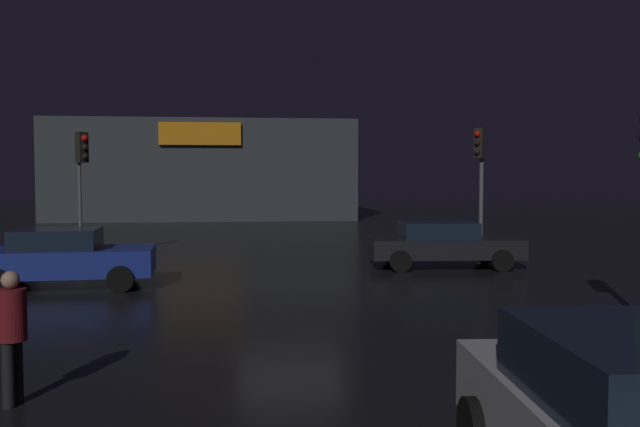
{
  "coord_description": "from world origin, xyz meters",
  "views": [
    {
      "loc": [
        -1.17,
        -16.21,
        2.63
      ],
      "look_at": [
        1.4,
        6.39,
        1.39
      ],
      "focal_mm": 38.39,
      "sensor_mm": 36.0,
      "label": 1
    }
  ],
  "objects_px": {
    "car_near": "(443,244)",
    "car_far": "(64,257)",
    "traffic_signal_main": "(480,164)",
    "pedestrian": "(12,328)",
    "store_building": "(205,170)",
    "traffic_signal_opposite": "(82,162)"
  },
  "relations": [
    {
      "from": "car_near",
      "to": "traffic_signal_main",
      "type": "bearing_deg",
      "value": 55.8
    },
    {
      "from": "traffic_signal_opposite",
      "to": "pedestrian",
      "type": "distance_m",
      "value": 14.4
    },
    {
      "from": "car_near",
      "to": "car_far",
      "type": "relative_size",
      "value": 1.07
    },
    {
      "from": "store_building",
      "to": "car_far",
      "type": "height_order",
      "value": "store_building"
    },
    {
      "from": "store_building",
      "to": "car_near",
      "type": "height_order",
      "value": "store_building"
    },
    {
      "from": "car_near",
      "to": "car_far",
      "type": "bearing_deg",
      "value": -166.27
    },
    {
      "from": "store_building",
      "to": "traffic_signal_main",
      "type": "distance_m",
      "value": 24.21
    },
    {
      "from": "traffic_signal_main",
      "to": "car_near",
      "type": "bearing_deg",
      "value": -124.2
    },
    {
      "from": "car_far",
      "to": "car_near",
      "type": "bearing_deg",
      "value": 13.73
    },
    {
      "from": "car_near",
      "to": "car_far",
      "type": "xyz_separation_m",
      "value": [
        -9.9,
        -2.42,
        0.03
      ]
    },
    {
      "from": "store_building",
      "to": "car_near",
      "type": "relative_size",
      "value": 4.14
    },
    {
      "from": "traffic_signal_main",
      "to": "traffic_signal_opposite",
      "type": "relative_size",
      "value": 1.06
    },
    {
      "from": "store_building",
      "to": "car_far",
      "type": "xyz_separation_m",
      "value": [
        -1.82,
        -27.65,
        -2.27
      ]
    },
    {
      "from": "store_building",
      "to": "car_far",
      "type": "distance_m",
      "value": 27.8
    },
    {
      "from": "pedestrian",
      "to": "store_building",
      "type": "bearing_deg",
      "value": 89.59
    },
    {
      "from": "car_far",
      "to": "pedestrian",
      "type": "height_order",
      "value": "pedestrian"
    },
    {
      "from": "traffic_signal_main",
      "to": "traffic_signal_opposite",
      "type": "bearing_deg",
      "value": -178.78
    },
    {
      "from": "traffic_signal_opposite",
      "to": "pedestrian",
      "type": "relative_size",
      "value": 2.57
    },
    {
      "from": "traffic_signal_main",
      "to": "pedestrian",
      "type": "relative_size",
      "value": 2.73
    },
    {
      "from": "car_near",
      "to": "store_building",
      "type": "bearing_deg",
      "value": 107.77
    },
    {
      "from": "traffic_signal_opposite",
      "to": "car_far",
      "type": "height_order",
      "value": "traffic_signal_opposite"
    },
    {
      "from": "car_near",
      "to": "pedestrian",
      "type": "relative_size",
      "value": 2.83
    }
  ]
}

